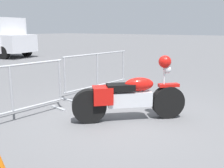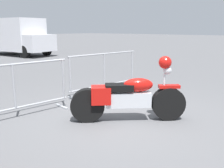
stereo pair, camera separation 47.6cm
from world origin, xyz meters
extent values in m
plane|color=#5B5B5E|center=(0.00, 0.00, 0.00)|extent=(120.00, 120.00, 0.00)
cylinder|color=black|center=(0.54, -0.75, 0.31)|extent=(0.56, 0.58, 0.63)
cylinder|color=black|center=(-0.51, 0.35, 0.31)|extent=(0.56, 0.58, 0.63)
cube|color=silver|center=(0.01, -0.20, 0.41)|extent=(0.74, 0.76, 0.28)
ellipsoid|color=red|center=(0.14, -0.33, 0.69)|extent=(0.57, 0.57, 0.26)
cube|color=black|center=(-0.11, -0.07, 0.65)|extent=(0.55, 0.56, 0.12)
cube|color=red|center=(-0.34, 0.17, 0.51)|extent=(0.47, 0.47, 0.31)
cube|color=red|center=(0.54, -0.75, 0.65)|extent=(0.37, 0.38, 0.06)
cylinder|color=silver|center=(0.47, -0.68, 0.78)|extent=(0.06, 0.06, 0.44)
sphere|color=silver|center=(0.51, -0.71, 0.95)|extent=(0.16, 0.16, 0.16)
sphere|color=red|center=(0.47, -0.68, 1.10)|extent=(0.24, 0.24, 0.24)
cylinder|color=#9EA0A5|center=(-1.28, 1.55, 1.05)|extent=(2.24, 0.35, 0.04)
cylinder|color=#9EA0A5|center=(-1.28, 1.55, 0.20)|extent=(2.24, 0.35, 0.04)
cylinder|color=#9EA0A5|center=(-1.28, 1.55, 0.62)|extent=(0.05, 0.05, 0.85)
cylinder|color=#9EA0A5|center=(-0.21, 1.40, 0.62)|extent=(0.05, 0.05, 0.85)
cube|color=#9EA0A5|center=(-0.28, 1.41, 0.01)|extent=(0.12, 0.44, 0.03)
cylinder|color=#9EA0A5|center=(1.31, 1.55, 1.05)|extent=(2.24, 0.35, 0.04)
cylinder|color=#9EA0A5|center=(1.31, 1.55, 0.20)|extent=(2.24, 0.35, 0.04)
cylinder|color=#9EA0A5|center=(0.24, 1.70, 0.62)|extent=(0.05, 0.05, 0.85)
cylinder|color=#9EA0A5|center=(1.31, 1.55, 0.62)|extent=(0.05, 0.05, 0.85)
cylinder|color=#9EA0A5|center=(2.38, 1.40, 0.62)|extent=(0.05, 0.05, 0.85)
cube|color=#9EA0A5|center=(0.31, 1.69, 0.01)|extent=(0.12, 0.44, 0.03)
cube|color=#9EA0A5|center=(2.31, 1.41, 0.01)|extent=(0.12, 0.44, 0.03)
cube|color=silver|center=(5.18, 10.14, 0.84)|extent=(1.99, 1.12, 1.00)
cylinder|color=black|center=(5.96, 10.64, 0.36)|extent=(0.32, 0.74, 0.72)
cylinder|color=black|center=(4.30, 10.43, 0.36)|extent=(0.32, 0.74, 0.72)
camera|label=1|loc=(-3.90, -2.45, 1.71)|focal=40.00mm
camera|label=2|loc=(-3.61, -2.83, 1.71)|focal=40.00mm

